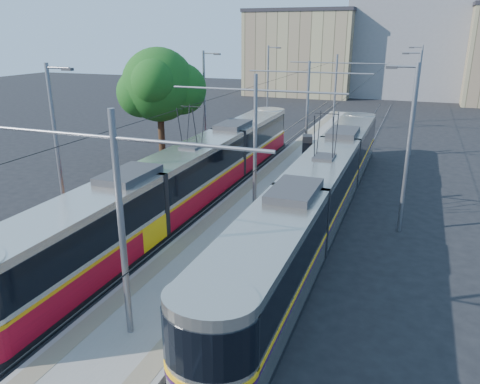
% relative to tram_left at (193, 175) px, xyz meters
% --- Properties ---
extents(ground, '(160.00, 160.00, 0.00)m').
position_rel_tram_left_xyz_m(ground, '(3.60, -7.91, -1.71)').
color(ground, black).
rests_on(ground, ground).
extents(platform, '(4.00, 50.00, 0.30)m').
position_rel_tram_left_xyz_m(platform, '(3.60, 9.09, -1.56)').
color(platform, gray).
rests_on(platform, ground).
extents(tactile_strip_left, '(0.70, 50.00, 0.01)m').
position_rel_tram_left_xyz_m(tactile_strip_left, '(2.15, 9.09, -1.40)').
color(tactile_strip_left, gray).
rests_on(tactile_strip_left, platform).
extents(tactile_strip_right, '(0.70, 50.00, 0.01)m').
position_rel_tram_left_xyz_m(tactile_strip_right, '(5.05, 9.09, -1.40)').
color(tactile_strip_right, gray).
rests_on(tactile_strip_right, platform).
extents(rails, '(8.71, 70.00, 0.03)m').
position_rel_tram_left_xyz_m(rails, '(3.60, 9.09, -1.69)').
color(rails, gray).
rests_on(rails, ground).
extents(track_arrow, '(1.20, 5.00, 0.01)m').
position_rel_tram_left_xyz_m(track_arrow, '(-0.00, -10.91, -1.70)').
color(track_arrow, silver).
rests_on(track_arrow, ground).
extents(tram_left, '(2.43, 30.61, 5.50)m').
position_rel_tram_left_xyz_m(tram_left, '(0.00, 0.00, 0.00)').
color(tram_left, black).
rests_on(tram_left, ground).
extents(tram_right, '(2.43, 29.86, 5.50)m').
position_rel_tram_left_xyz_m(tram_right, '(7.20, 0.27, 0.15)').
color(tram_right, black).
rests_on(tram_right, ground).
extents(catenary, '(9.20, 70.00, 7.00)m').
position_rel_tram_left_xyz_m(catenary, '(3.60, 6.24, 2.82)').
color(catenary, slate).
rests_on(catenary, platform).
extents(street_lamps, '(15.18, 38.22, 8.00)m').
position_rel_tram_left_xyz_m(street_lamps, '(3.60, 13.09, 2.48)').
color(street_lamps, slate).
rests_on(street_lamps, ground).
extents(shelter, '(0.93, 1.22, 2.41)m').
position_rel_tram_left_xyz_m(shelter, '(4.60, 8.04, -0.14)').
color(shelter, black).
rests_on(shelter, platform).
extents(tree, '(5.73, 5.30, 8.32)m').
position_rel_tram_left_xyz_m(tree, '(-5.73, 7.38, 3.92)').
color(tree, '#382314').
rests_on(tree, ground).
extents(building_left, '(16.32, 12.24, 12.62)m').
position_rel_tram_left_xyz_m(building_left, '(-6.40, 52.09, 4.61)').
color(building_left, '#978E66').
rests_on(building_left, ground).
extents(building_centre, '(18.36, 14.28, 14.32)m').
position_rel_tram_left_xyz_m(building_centre, '(9.60, 56.09, 5.46)').
color(building_centre, gray).
rests_on(building_centre, ground).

